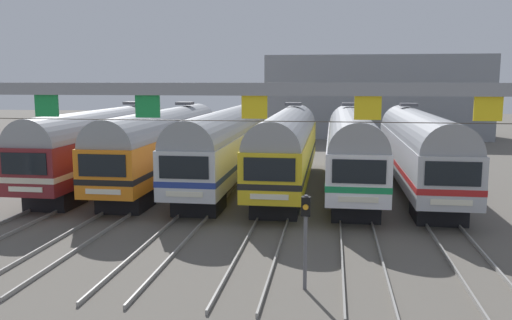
# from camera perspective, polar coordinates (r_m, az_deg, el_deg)

# --- Properties ---
(ground_plane) EXTENTS (160.00, 160.00, 0.00)m
(ground_plane) POSITION_cam_1_polar(r_m,az_deg,el_deg) (32.84, -0.08, -3.01)
(ground_plane) COLOR #5B564F
(track_bed) EXTENTS (20.79, 70.00, 0.15)m
(track_bed) POSITION_cam_1_polar(r_m,az_deg,el_deg) (49.49, 2.74, 0.96)
(track_bed) COLOR gray
(track_bed) RESTS_ON ground
(commuter_train_maroon) EXTENTS (2.88, 18.06, 5.05)m
(commuter_train_maroon) POSITION_cam_1_polar(r_m,az_deg,el_deg) (35.11, -15.86, 1.85)
(commuter_train_maroon) COLOR maroon
(commuter_train_maroon) RESTS_ON ground
(commuter_train_orange) EXTENTS (2.88, 18.06, 5.05)m
(commuter_train_orange) POSITION_cam_1_polar(r_m,az_deg,el_deg) (33.73, -9.86, 1.79)
(commuter_train_orange) COLOR orange
(commuter_train_orange) RESTS_ON ground
(commuter_train_silver) EXTENTS (2.88, 18.06, 4.77)m
(commuter_train_silver) POSITION_cam_1_polar(r_m,az_deg,el_deg) (32.74, -3.43, 1.70)
(commuter_train_silver) COLOR silver
(commuter_train_silver) RESTS_ON ground
(commuter_train_yellow) EXTENTS (2.88, 18.06, 5.05)m
(commuter_train_yellow) POSITION_cam_1_polar(r_m,az_deg,el_deg) (32.20, 3.32, 1.59)
(commuter_train_yellow) COLOR gold
(commuter_train_yellow) RESTS_ON ground
(commuter_train_white) EXTENTS (2.88, 18.06, 5.05)m
(commuter_train_white) POSITION_cam_1_polar(r_m,az_deg,el_deg) (32.11, 10.19, 1.45)
(commuter_train_white) COLOR white
(commuter_train_white) RESTS_ON ground
(commuter_train_stainless) EXTENTS (2.88, 18.06, 5.05)m
(commuter_train_stainless) POSITION_cam_1_polar(r_m,az_deg,el_deg) (32.48, 17.01, 1.29)
(commuter_train_stainless) COLOR #B2B5BA
(commuter_train_stainless) RESTS_ON ground
(catenary_gantry) EXTENTS (24.52, 0.44, 6.97)m
(catenary_gantry) POSITION_cam_1_polar(r_m,az_deg,el_deg) (18.96, -5.96, 4.75)
(catenary_gantry) COLOR gray
(catenary_gantry) RESTS_ON ground
(yard_signal_mast) EXTENTS (0.28, 0.35, 3.05)m
(yard_signal_mast) POSITION_cam_1_polar(r_m,az_deg,el_deg) (16.75, 5.32, -6.84)
(yard_signal_mast) COLOR #59595E
(yard_signal_mast) RESTS_ON ground
(maintenance_building) EXTENTS (24.98, 10.00, 9.36)m
(maintenance_building) POSITION_cam_1_polar(r_m,az_deg,el_deg) (65.05, 12.52, 6.64)
(maintenance_building) COLOR gray
(maintenance_building) RESTS_ON ground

